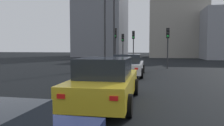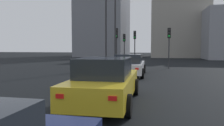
# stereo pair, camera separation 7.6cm
# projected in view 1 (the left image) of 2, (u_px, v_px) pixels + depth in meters

# --- Properties ---
(ground_plane) EXTENTS (160.00, 160.00, 0.20)m
(ground_plane) POSITION_uv_depth(u_px,v_px,m) (108.00, 107.00, 7.34)
(ground_plane) COLOR black
(car_white_lead) EXTENTS (4.74, 2.16, 1.45)m
(car_white_lead) POSITION_uv_depth(u_px,v_px,m) (128.00, 65.00, 14.94)
(car_white_lead) COLOR silver
(car_white_lead) RESTS_ON ground_plane
(car_yellow_second) EXTENTS (4.73, 2.07, 1.55)m
(car_yellow_second) POSITION_uv_depth(u_px,v_px,m) (106.00, 81.00, 7.42)
(car_yellow_second) COLOR gold
(car_yellow_second) RESTS_ON ground_plane
(traffic_light_near_left) EXTENTS (0.33, 0.30, 3.64)m
(traffic_light_near_left) POSITION_uv_depth(u_px,v_px,m) (168.00, 39.00, 19.62)
(traffic_light_near_left) COLOR #2D2D30
(traffic_light_near_left) RESTS_ON ground_plane
(traffic_light_near_right) EXTENTS (0.32, 0.28, 3.75)m
(traffic_light_near_right) POSITION_uv_depth(u_px,v_px,m) (133.00, 40.00, 24.40)
(traffic_light_near_right) COLOR #2D2D30
(traffic_light_near_right) RESTS_ON ground_plane
(traffic_light_far_left) EXTENTS (0.32, 0.30, 3.54)m
(traffic_light_far_left) POSITION_uv_depth(u_px,v_px,m) (123.00, 42.00, 26.39)
(traffic_light_far_left) COLOR #2D2D30
(traffic_light_far_left) RESTS_ON ground_plane
(traffic_light_far_right) EXTENTS (0.33, 0.31, 3.68)m
(traffic_light_far_right) POSITION_uv_depth(u_px,v_px,m) (115.00, 39.00, 20.28)
(traffic_light_far_right) COLOR #2D2D30
(traffic_light_far_right) RESTS_ON ground_plane
(street_lamp_kerbside) EXTENTS (0.56, 0.36, 6.33)m
(street_lamp_kerbside) POSITION_uv_depth(u_px,v_px,m) (105.00, 25.00, 18.89)
(street_lamp_kerbside) COLOR #2D2D30
(street_lamp_kerbside) RESTS_ON ground_plane
(street_lamp_far) EXTENTS (0.56, 0.36, 8.01)m
(street_lamp_far) POSITION_uv_depth(u_px,v_px,m) (114.00, 17.00, 19.80)
(street_lamp_far) COLOR #2D2D30
(street_lamp_far) RESTS_ON ground_plane
(building_facade_center) EXTENTS (8.32, 10.59, 11.88)m
(building_facade_center) POSITION_uv_depth(u_px,v_px,m) (177.00, 27.00, 43.59)
(building_facade_center) COLOR gray
(building_facade_center) RESTS_ON ground_plane
(building_facade_right) EXTENTS (15.78, 9.85, 16.94)m
(building_facade_right) POSITION_uv_depth(u_px,v_px,m) (103.00, 19.00, 50.41)
(building_facade_right) COLOR slate
(building_facade_right) RESTS_ON ground_plane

